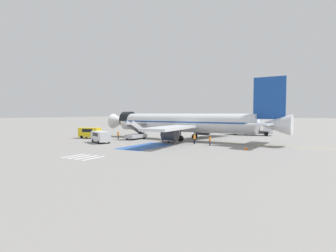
# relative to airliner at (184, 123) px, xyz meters

# --- Properties ---
(ground_plane) EXTENTS (600.00, 600.00, 0.00)m
(ground_plane) POSITION_rel_airliner_xyz_m (0.70, -0.85, -3.51)
(ground_plane) COLOR gray
(apron_leadline_yellow) EXTENTS (74.41, 3.71, 0.01)m
(apron_leadline_yellow) POSITION_rel_airliner_xyz_m (-0.71, 0.03, -3.50)
(apron_leadline_yellow) COLOR gold
(apron_leadline_yellow) RESTS_ON ground_plane
(apron_stand_patch_blue) EXTENTS (4.97, 10.45, 0.01)m
(apron_stand_patch_blue) POSITION_rel_airliner_xyz_m (-0.71, -12.57, -3.50)
(apron_stand_patch_blue) COLOR #2856A8
(apron_stand_patch_blue) RESTS_ON ground_plane
(apron_walkway_bar_0) EXTENTS (0.44, 3.60, 0.01)m
(apron_walkway_bar_0) POSITION_rel_airliner_xyz_m (-3.11, -25.21, -3.50)
(apron_walkway_bar_0) COLOR silver
(apron_walkway_bar_0) RESTS_ON ground_plane
(apron_walkway_bar_1) EXTENTS (0.44, 3.60, 0.01)m
(apron_walkway_bar_1) POSITION_rel_airliner_xyz_m (-1.91, -25.21, -3.50)
(apron_walkway_bar_1) COLOR silver
(apron_walkway_bar_1) RESTS_ON ground_plane
(apron_walkway_bar_2) EXTENTS (0.44, 3.60, 0.01)m
(apron_walkway_bar_2) POSITION_rel_airliner_xyz_m (-0.71, -25.21, -3.50)
(apron_walkway_bar_2) COLOR silver
(apron_walkway_bar_2) RESTS_ON ground_plane
(apron_walkway_bar_3) EXTENTS (0.44, 3.60, 0.01)m
(apron_walkway_bar_3) POSITION_rel_airliner_xyz_m (0.49, -25.21, -3.50)
(apron_walkway_bar_3) COLOR silver
(apron_walkway_bar_3) RESTS_ON ground_plane
(airliner) EXTENTS (40.31, 32.42, 11.59)m
(airliner) POSITION_rel_airliner_xyz_m (0.00, 0.00, 0.00)
(airliner) COLOR silver
(airliner) RESTS_ON ground_plane
(boarding_stairs_forward) EXTENTS (2.42, 5.31, 3.99)m
(boarding_stairs_forward) POSITION_rel_airliner_xyz_m (-9.29, -3.98, -2.52)
(boarding_stairs_forward) COLOR #ADB2BA
(boarding_stairs_forward) RESTS_ON ground_plane
(fuel_tanker) EXTENTS (10.60, 3.87, 3.66)m
(fuel_tanker) POSITION_rel_airliner_xyz_m (8.74, 18.88, -1.65)
(fuel_tanker) COLOR #38383D
(fuel_tanker) RESTS_ON ground_plane
(service_van_0) EXTENTS (5.36, 3.97, 2.08)m
(service_van_0) POSITION_rel_airliner_xyz_m (-10.90, -12.55, -2.26)
(service_van_0) COLOR silver
(service_van_0) RESTS_ON ground_plane
(service_van_1) EXTENTS (4.90, 3.18, 2.30)m
(service_van_1) POSITION_rel_airliner_xyz_m (-19.55, -7.16, -2.14)
(service_van_1) COLOR yellow
(service_van_1) RESTS_ON ground_plane
(baggage_cart) EXTENTS (2.99, 2.43, 0.87)m
(baggage_cart) POSITION_rel_airliner_xyz_m (-0.70, -5.28, -3.25)
(baggage_cart) COLOR gray
(baggage_cart) RESTS_ON ground_plane
(ground_crew_0) EXTENTS (0.40, 0.49, 1.78)m
(ground_crew_0) POSITION_rel_airliner_xyz_m (4.81, -5.48, -2.48)
(ground_crew_0) COLOR #191E38
(ground_crew_0) RESTS_ON ground_plane
(ground_crew_1) EXTENTS (0.45, 0.27, 1.62)m
(ground_crew_1) POSITION_rel_airliner_xyz_m (-3.25, -3.34, -2.58)
(ground_crew_1) COLOR #191E38
(ground_crew_1) RESTS_ON ground_plane
(ground_crew_2) EXTENTS (0.24, 0.44, 1.72)m
(ground_crew_2) POSITION_rel_airliner_xyz_m (8.12, -6.48, -2.52)
(ground_crew_2) COLOR #2D2D33
(ground_crew_2) RESTS_ON ground_plane
(ground_crew_3) EXTENTS (0.31, 0.47, 1.71)m
(ground_crew_3) POSITION_rel_airliner_xyz_m (-12.62, -5.76, -2.52)
(ground_crew_3) COLOR #2D2D33
(ground_crew_3) RESTS_ON ground_plane
(traffic_cone_0) EXTENTS (0.53, 0.53, 0.59)m
(traffic_cone_0) POSITION_rel_airliner_xyz_m (14.64, -8.66, -3.21)
(traffic_cone_0) COLOR orange
(traffic_cone_0) RESTS_ON ground_plane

